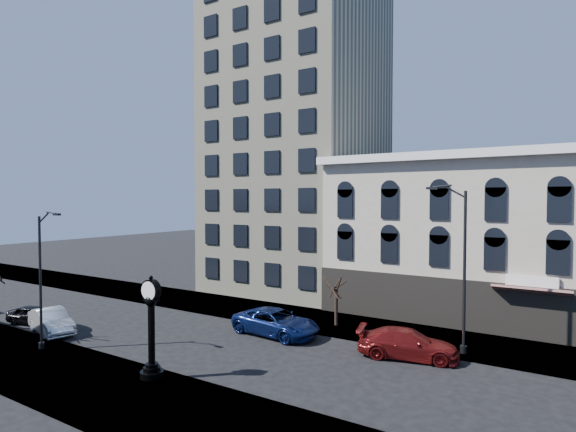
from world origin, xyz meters
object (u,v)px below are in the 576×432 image
Objects in this scene: street_clock at (151,331)px; street_lamp_near at (45,244)px; car_near_b at (51,321)px; car_near_a at (34,315)px.

street_lamp_near reaches higher than street_clock.
car_near_a is at bearing 94.54° from car_near_b.
car_near_a is at bearing 168.34° from street_clock.
street_clock reaches higher than car_near_b.
street_clock is at bearing 4.58° from street_lamp_near.
street_clock is 9.42m from street_lamp_near.
car_near_a is 3.33m from car_near_b.
street_clock is 12.27m from car_near_b.
car_near_a is 0.80× the size of car_near_b.
car_near_b is (-12.01, 1.86, -1.63)m from street_clock.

